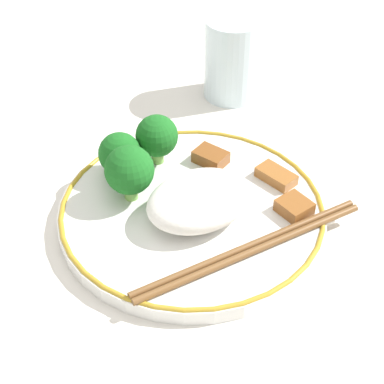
{
  "coord_description": "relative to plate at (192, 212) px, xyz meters",
  "views": [
    {
      "loc": [
        -0.23,
        -0.39,
        0.43
      ],
      "look_at": [
        0.0,
        0.0,
        0.03
      ],
      "focal_mm": 60.0,
      "sensor_mm": 36.0,
      "label": 1
    }
  ],
  "objects": [
    {
      "name": "plate",
      "position": [
        0.0,
        0.0,
        0.0
      ],
      "size": [
        0.26,
        0.26,
        0.02
      ],
      "color": "white",
      "rests_on": "ground_plane"
    },
    {
      "name": "meat_near_right",
      "position": [
        0.05,
        0.05,
        0.01
      ],
      "size": [
        0.03,
        0.04,
        0.01
      ],
      "color": "brown",
      "rests_on": "plate"
    },
    {
      "name": "meat_near_front",
      "position": [
        0.09,
        -0.01,
        0.01
      ],
      "size": [
        0.03,
        0.04,
        0.01
      ],
      "color": "#995B28",
      "rests_on": "plate"
    },
    {
      "name": "broccoli_back_right",
      "position": [
        -0.04,
        0.04,
        0.04
      ],
      "size": [
        0.05,
        0.05,
        0.06
      ],
      "color": "#7FB756",
      "rests_on": "plate"
    },
    {
      "name": "chopsticks",
      "position": [
        0.02,
        -0.08,
        0.01
      ],
      "size": [
        0.23,
        0.02,
        0.01
      ],
      "color": "brown",
      "rests_on": "plate"
    },
    {
      "name": "broccoli_back_center",
      "position": [
        -0.04,
        0.08,
        0.03
      ],
      "size": [
        0.04,
        0.04,
        0.05
      ],
      "color": "#7FB756",
      "rests_on": "plate"
    },
    {
      "name": "rice_mound",
      "position": [
        0.0,
        -0.01,
        0.02
      ],
      "size": [
        0.1,
        0.08,
        0.04
      ],
      "color": "white",
      "rests_on": "plate"
    },
    {
      "name": "broccoli_back_left",
      "position": [
        0.01,
        0.08,
        0.04
      ],
      "size": [
        0.04,
        0.04,
        0.05
      ],
      "color": "#7FB756",
      "rests_on": "plate"
    },
    {
      "name": "drinking_glass",
      "position": [
        0.16,
        0.17,
        0.04
      ],
      "size": [
        0.07,
        0.07,
        0.1
      ],
      "color": "silver",
      "rests_on": "ground_plane"
    },
    {
      "name": "meat_near_left",
      "position": [
        0.02,
        0.03,
        0.01
      ],
      "size": [
        0.03,
        0.02,
        0.01
      ],
      "color": "brown",
      "rests_on": "plate"
    },
    {
      "name": "ground_plane",
      "position": [
        0.0,
        0.0,
        -0.01
      ],
      "size": [
        3.0,
        3.0,
        0.0
      ],
      "primitive_type": "plane",
      "color": "silver"
    },
    {
      "name": "meat_near_back",
      "position": [
        0.08,
        -0.05,
        0.01
      ],
      "size": [
        0.03,
        0.03,
        0.01
      ],
      "color": "brown",
      "rests_on": "plate"
    }
  ]
}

